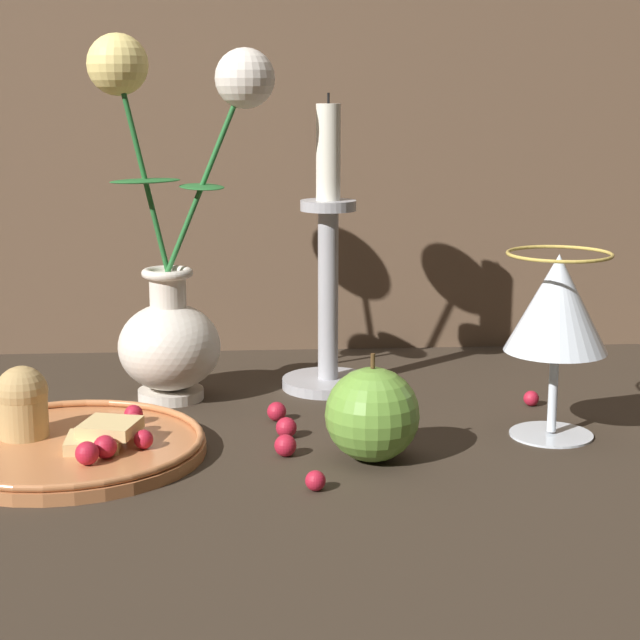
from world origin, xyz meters
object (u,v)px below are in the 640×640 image
candlestick (328,286)px  apple_beside_vase (372,414)px  vase (172,269)px  wine_glass (557,310)px  plate_with_pastries (64,439)px

candlestick → apple_beside_vase: size_ratio=3.28×
vase → candlestick: bearing=10.5°
vase → apple_beside_vase: 0.27m
wine_glass → candlestick: bearing=137.5°
wine_glass → candlestick: candlestick is taller
vase → candlestick: size_ratio=1.18×
plate_with_pastries → candlestick: candlestick is taller
wine_glass → plate_with_pastries: bearing=-177.0°
candlestick → apple_beside_vase: (0.02, -0.22, -0.07)m
plate_with_pastries → apple_beside_vase: (0.25, -0.03, 0.02)m
plate_with_pastries → candlestick: 0.31m
apple_beside_vase → vase: bearing=131.8°
vase → apple_beside_vase: bearing=-48.2°
candlestick → apple_beside_vase: candlestick is taller
vase → apple_beside_vase: (0.17, -0.19, -0.09)m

